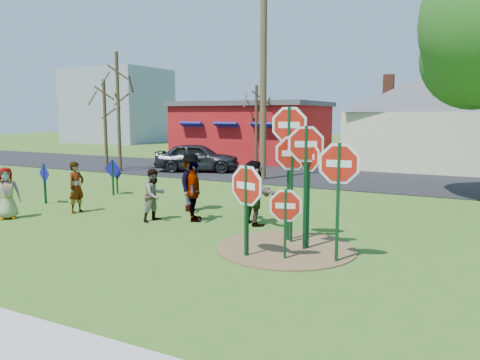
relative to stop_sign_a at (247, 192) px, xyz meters
The scene contains 27 objects.
ground 4.63m from the stop_sign_a, 153.70° to the left, with size 120.00×120.00×0.00m, color #37631C.
road 14.09m from the stop_sign_a, 106.37° to the left, with size 120.00×7.50×0.04m, color black.
dirt_patch 1.79m from the stop_sign_a, 60.01° to the left, with size 3.20×3.20×0.03m, color brown.
red_building 22.08m from the stop_sign_a, 115.35° to the left, with size 9.40×7.69×3.90m.
cream_house 20.07m from the stop_sign_a, 85.56° to the left, with size 9.40×9.40×6.50m.
distant_building 45.26m from the stop_sign_a, 135.00° to the left, with size 10.00×8.00×8.00m, color #8C939E.
stop_sign_a is the anchor object (origin of this frame).
stop_sign_b 1.96m from the stop_sign_a, 78.59° to the left, with size 1.18×0.13×3.41m.
stop_sign_c 1.59m from the stop_sign_a, 50.89° to the left, with size 0.84×0.47×2.61m.
stop_sign_d 1.59m from the stop_sign_a, 48.37° to the left, with size 1.02×0.47×2.97m.
stop_sign_e 0.91m from the stop_sign_a, 13.52° to the left, with size 0.91×0.29×1.64m.
stop_sign_f 1.97m from the stop_sign_a, 15.70° to the left, with size 1.15×0.14×2.65m.
stop_sign_g 1.62m from the stop_sign_a, 72.81° to the left, with size 0.98×0.55×2.72m.
blue_diamond_b 9.20m from the stop_sign_a, 165.70° to the left, with size 0.70×0.21×1.42m.
blue_diamond_c 9.35m from the stop_sign_a, 149.69° to the left, with size 0.73×0.10×1.37m.
blue_diamond_d 9.55m from the stop_sign_a, 148.37° to the left, with size 0.56×0.12×1.10m.
person_a 7.97m from the stop_sign_a, behind, with size 0.75×0.49×1.54m, color #4B5A98.
person_b 7.02m from the stop_sign_a, 166.02° to the left, with size 0.59×0.39×1.61m, color #27716C.
person_c 4.39m from the stop_sign_a, 154.28° to the left, with size 0.74×0.58×1.52m, color brown.
person_d 5.19m from the stop_sign_a, 136.55° to the left, with size 1.19×0.69×1.85m, color #303135.
person_e 3.76m from the stop_sign_a, 140.52° to the left, with size 1.02×0.42×1.73m, color #432A57.
person_f 3.03m from the stop_sign_a, 112.63° to the left, with size 1.69×0.54×1.82m, color #205B2D.
suv 15.26m from the stop_sign_a, 126.36° to the left, with size 1.79×4.46×1.52m, color #303135.
utility_pole 12.68m from the stop_sign_a, 112.80° to the left, with size 2.32×0.98×9.93m.
bare_tree_west 16.72m from the stop_sign_a, 140.71° to the left, with size 1.80×1.80×6.31m.
bare_tree_east 17.66m from the stop_sign_a, 114.57° to the left, with size 1.80×1.80×4.75m.
bare_tree_mid 17.34m from the stop_sign_a, 142.72° to the left, with size 1.80×1.80×4.92m.
Camera 1 is at (8.32, -10.76, 3.06)m, focal length 35.00 mm.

